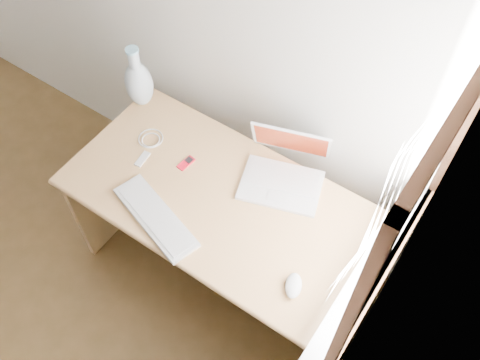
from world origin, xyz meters
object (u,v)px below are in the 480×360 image
Objects in this scene: desk at (233,211)px; external_keyboard at (156,217)px; laptop at (287,172)px; vase at (139,82)px.

desk is 0.42m from external_keyboard.
laptop is (0.17, 0.16, 0.26)m from desk.
external_keyboard is at bearing -143.99° from laptop.
laptop is at bearing 0.19° from vase.
desk is 4.08× the size of vase.
external_keyboard is 0.68m from vase.
laptop reaches higher than external_keyboard.
external_keyboard is 1.40× the size of vase.
external_keyboard is at bearing -45.09° from vase.
vase is (-0.64, 0.16, 0.34)m from desk.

